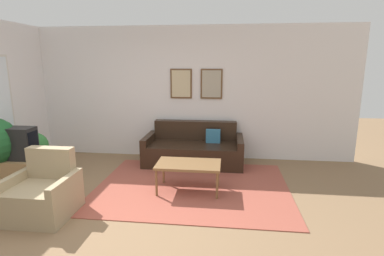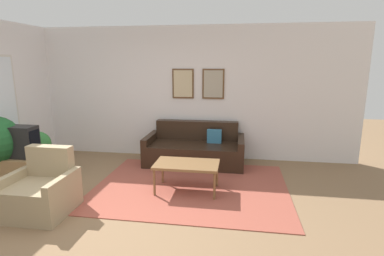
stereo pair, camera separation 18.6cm
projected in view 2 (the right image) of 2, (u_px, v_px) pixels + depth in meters
name	position (u px, v px, depth m)	size (l,w,h in m)	color
ground_plane	(109.00, 218.00, 3.86)	(16.00, 16.00, 0.00)	#846647
area_rug	(191.00, 186.00, 4.84)	(3.06, 2.37, 0.01)	#9E4C3D
wall_back	(162.00, 93.00, 6.27)	(8.00, 0.09, 2.70)	silver
couch	(195.00, 150.00, 5.93)	(1.91, 0.90, 0.80)	black
coffee_table	(187.00, 166.00, 4.60)	(0.98, 0.58, 0.46)	brown
tv_stand	(20.00, 172.00, 4.82)	(0.68, 0.46, 0.50)	#A87F51
tv	(16.00, 142.00, 4.71)	(0.65, 0.28, 0.50)	black
armchair	(41.00, 192.00, 3.99)	(0.81, 0.76, 0.84)	tan
potted_plant_by_window	(38.00, 146.00, 5.43)	(0.46, 0.46, 0.75)	#383D42
potted_plant_small	(24.00, 144.00, 5.39)	(0.55, 0.55, 0.84)	slate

